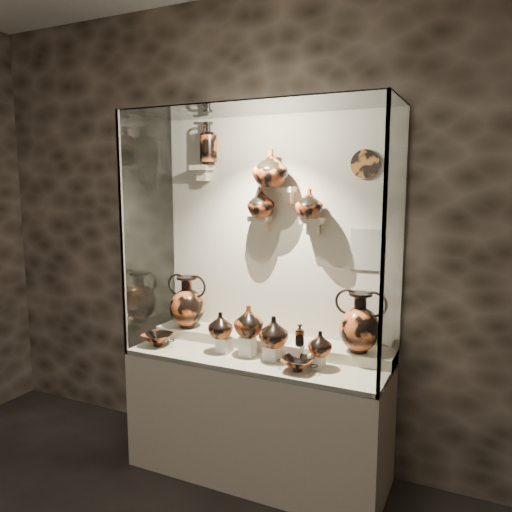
{
  "coord_description": "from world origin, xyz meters",
  "views": [
    {
      "loc": [
        1.33,
        -0.66,
        1.94
      ],
      "look_at": [
        -0.04,
        2.25,
        1.47
      ],
      "focal_mm": 35.0,
      "sensor_mm": 36.0,
      "label": 1
    }
  ],
  "objects": [
    {
      "name": "lekythos_tall",
      "position": [
        -0.48,
        2.4,
        2.23
      ],
      "size": [
        0.17,
        0.17,
        0.33
      ],
      "primitive_type": null,
      "rotation": [
        0.0,
        0.0,
        0.34
      ],
      "color": "#B55122",
      "rests_on": "bracket_ul"
    },
    {
      "name": "info_placard",
      "position": [
        0.62,
        2.47,
        1.52
      ],
      "size": [
        0.2,
        0.01,
        0.26
      ],
      "primitive_type": "cube",
      "color": "beige",
      "rests_on": "back_panel"
    },
    {
      "name": "jug_c",
      "position": [
        0.14,
        2.12,
        1.02
      ],
      "size": [
        0.19,
        0.19,
        0.2
      ],
      "primitive_type": "imported",
      "rotation": [
        0.0,
        0.0,
        -0.01
      ],
      "color": "#B55122",
      "rests_on": "pedestal_c"
    },
    {
      "name": "bracket_ca",
      "position": [
        -0.1,
        2.42,
        1.7
      ],
      "size": [
        0.14,
        0.12,
        0.04
      ],
      "primitive_type": "cube",
      "color": "beige",
      "rests_on": "back_panel"
    },
    {
      "name": "pedestal_e",
      "position": [
        0.42,
        2.13,
        0.87
      ],
      "size": [
        0.09,
        0.09,
        0.08
      ],
      "primitive_type": "cube",
      "color": "silver",
      "rests_on": "front_tier"
    },
    {
      "name": "bracket_cb",
      "position": [
        0.1,
        2.42,
        1.9
      ],
      "size": [
        0.1,
        0.12,
        0.04
      ],
      "primitive_type": "cube",
      "color": "beige",
      "rests_on": "back_panel"
    },
    {
      "name": "amphora_right",
      "position": [
        0.63,
        2.32,
        1.09
      ],
      "size": [
        0.4,
        0.4,
        0.38
      ],
      "primitive_type": null,
      "rotation": [
        0.0,
        0.0,
        -0.43
      ],
      "color": "#B55122",
      "rests_on": "rear_tier"
    },
    {
      "name": "back_panel",
      "position": [
        0.0,
        2.5,
        1.6
      ],
      "size": [
        1.7,
        0.03,
        1.6
      ],
      "primitive_type": "cube",
      "color": "beige",
      "rests_on": "plinth"
    },
    {
      "name": "jug_a",
      "position": [
        -0.24,
        2.11,
        1.02
      ],
      "size": [
        0.19,
        0.19,
        0.17
      ],
      "primitive_type": "imported",
      "rotation": [
        0.0,
        0.0,
        -0.21
      ],
      "color": "#B55122",
      "rests_on": "pedestal_a"
    },
    {
      "name": "kylix_left",
      "position": [
        -0.7,
        2.05,
        0.88
      ],
      "size": [
        0.3,
        0.27,
        0.1
      ],
      "primitive_type": null,
      "rotation": [
        0.0,
        0.0,
        0.24
      ],
      "color": "#983C1A",
      "rests_on": "front_tier"
    },
    {
      "name": "kylix_right",
      "position": [
        0.34,
        2.02,
        0.88
      ],
      "size": [
        0.28,
        0.25,
        0.1
      ],
      "primitive_type": null,
      "rotation": [
        0.0,
        0.0,
        -0.2
      ],
      "color": "#B55122",
      "rests_on": "front_tier"
    },
    {
      "name": "glass_top",
      "position": [
        0.0,
        2.18,
        2.4
      ],
      "size": [
        1.7,
        0.6,
        0.01
      ],
      "primitive_type": "cube",
      "color": "white",
      "rests_on": "back_panel"
    },
    {
      "name": "amphora_left",
      "position": [
        -0.63,
        2.32,
        1.09
      ],
      "size": [
        0.36,
        0.36,
        0.38
      ],
      "primitive_type": null,
      "rotation": [
        0.0,
        0.0,
        -0.22
      ],
      "color": "#B55122",
      "rests_on": "rear_tier"
    },
    {
      "name": "pedestal_b",
      "position": [
        -0.05,
        2.13,
        0.9
      ],
      "size": [
        0.09,
        0.09,
        0.13
      ],
      "primitive_type": "cube",
      "color": "silver",
      "rests_on": "front_tier"
    },
    {
      "name": "wall_back",
      "position": [
        0.0,
        2.5,
        1.6
      ],
      "size": [
        5.0,
        0.02,
        3.2
      ],
      "primitive_type": "cube",
      "color": "#2D261C",
      "rests_on": "ground"
    },
    {
      "name": "ovoid_vase_a",
      "position": [
        -0.07,
        2.38,
        1.81
      ],
      "size": [
        0.24,
        0.24,
        0.19
      ],
      "primitive_type": "imported",
      "rotation": [
        0.0,
        0.0,
        -0.4
      ],
      "color": "#983C1A",
      "rests_on": "bracket_ca"
    },
    {
      "name": "frame_post_left",
      "position": [
        -0.84,
        1.89,
        1.6
      ],
      "size": [
        0.02,
        0.02,
        1.6
      ],
      "primitive_type": "cube",
      "color": "gray",
      "rests_on": "plinth"
    },
    {
      "name": "jug_e",
      "position": [
        0.44,
        2.12,
        0.99
      ],
      "size": [
        0.15,
        0.15,
        0.15
      ],
      "primitive_type": "imported",
      "rotation": [
        0.0,
        0.0,
        -0.06
      ],
      "color": "#B55122",
      "rests_on": "pedestal_e"
    },
    {
      "name": "pedestal_a",
      "position": [
        -0.22,
        2.13,
        0.88
      ],
      "size": [
        0.09,
        0.09,
        0.1
      ],
      "primitive_type": "cube",
      "color": "silver",
      "rests_on": "front_tier"
    },
    {
      "name": "front_tier",
      "position": [
        0.0,
        2.18,
        0.82
      ],
      "size": [
        1.68,
        0.58,
        0.03
      ],
      "primitive_type": "cube",
      "color": "#B8AC8E",
      "rests_on": "plinth"
    },
    {
      "name": "plinth",
      "position": [
        0.0,
        2.18,
        0.4
      ],
      "size": [
        1.7,
        0.6,
        0.8
      ],
      "primitive_type": "cube",
      "color": "beige",
      "rests_on": "floor"
    },
    {
      "name": "bracket_cc",
      "position": [
        0.28,
        2.42,
        1.7
      ],
      "size": [
        0.14,
        0.12,
        0.04
      ],
      "primitive_type": "cube",
      "color": "beige",
      "rests_on": "back_panel"
    },
    {
      "name": "glass_right",
      "position": [
        0.85,
        2.18,
        1.6
      ],
      "size": [
        0.01,
        0.6,
        1.6
      ],
      "primitive_type": "cube",
      "color": "white",
      "rests_on": "plinth"
    },
    {
      "name": "lekythos_small",
      "position": [
        0.31,
        2.13,
        1.03
      ],
      "size": [
        0.07,
        0.07,
        0.15
      ],
      "primitive_type": null,
      "rotation": [
        0.0,
        0.0,
        -0.06
      ],
      "color": "#983C1A",
      "rests_on": "pedestal_d"
    },
    {
      "name": "wall_plate",
      "position": [
        0.6,
        2.47,
        2.06
      ],
      "size": [
        0.18,
        0.02,
        0.18
      ],
      "primitive_type": "cylinder",
      "rotation": [
        1.57,
        0.0,
        0.0
      ],
      "color": "#A65B20",
      "rests_on": "back_panel"
    },
    {
      "name": "pedestal_d",
      "position": [
        0.28,
        2.13,
        0.89
      ],
      "size": [
        0.09,
        0.09,
        0.12
      ],
      "primitive_type": "cube",
      "color": "silver",
      "rests_on": "front_tier"
    },
    {
      "name": "glass_front",
      "position": [
        0.0,
        1.88,
        1.6
      ],
      "size": [
        1.7,
        0.01,
        1.6
      ],
      "primitive_type": "cube",
      "color": "white",
      "rests_on": "plinth"
    },
    {
      "name": "ovoid_vase_c",
      "position": [
        0.27,
        2.38,
        1.81
      ],
      "size": [
        0.2,
        0.2,
        0.19
      ],
      "primitive_type": "imported",
      "rotation": [
        0.0,
        0.0,
        -0.1
      ],
      "color": "#983C1A",
      "rests_on": "bracket_cc"
    },
    {
      "name": "rear_tier",
      "position": [
        0.0,
        2.35,
        0.85
      ],
      "size": [
        1.7,
        0.25,
        0.1
      ],
      "primitive_type": "cube",
      "color": "#B8AC8E",
      "rests_on": "plinth"
    },
    {
      "name": "ovoid_vase_b",
      "position": [
        0.01,
        2.35,
        2.04
      ],
      "size": [
        0.27,
        0.27,
        0.24
      ],
      "primitive_type": "imported",
      "rotation": [
        0.0,
        0.0,
        -0.18
      ],
      "color": "#983C1A",
      "rests_on": "bracket_cb"
    },
    {
      "name": "frame_post_right",
      "position": [
        0.84,
        1.89,
        1.6
      ],
      "size": [
        0.02,
        0.02,
        1.6
      ],
      "primitive_type": "cube",
      "color": "gray",
      "rests_on": "plinth"
    },
    {
      "name": "glass_left",
      "position": [
        -0.85,
        2.18,
        1.6
      ],
      "size": [
        0.01,
        0.6,
        1.6
      ],
      "primitive_type": "cube",
      "color": "white",
      "rests_on": "plinth"
    },
    {
      "name": "jug_b",
      "position": [
        -0.05,
        2.15,
        1.06
      ],
      "size": [
        0.24,
        0.24,
        0.2
      ],
      "primitive_type": "imported",
      "rotation": [
        0.0,
        0.0,
        0.29
      ],
      "color": "#983C1A",
      "rests_on": "pedestal_b"
    },
    {
      "name": "pedestal_c",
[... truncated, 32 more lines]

